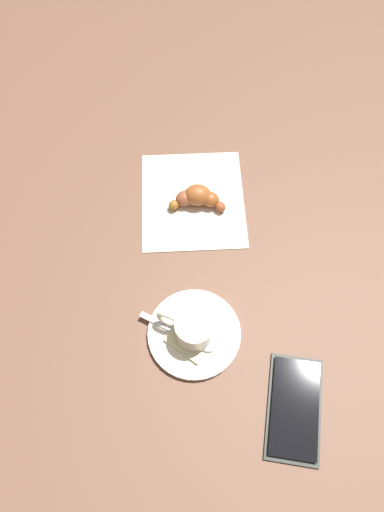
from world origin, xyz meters
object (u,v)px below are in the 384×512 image
saucer (191,334)px  sugar_packet (184,348)px  napkin (193,200)px  teaspoon (189,337)px  espresso_cup (191,328)px  croissant (197,197)px  cell_phone (295,408)px

saucer → sugar_packet: bearing=153.6°
sugar_packet → napkin: bearing=123.0°
saucer → teaspoon: (-0.01, 0.00, 0.01)m
espresso_cup → saucer: bearing=-32.8°
saucer → croissant: croissant is taller
napkin → croissant: bearing=-135.5°
saucer → espresso_cup: size_ratio=1.72×
cell_phone → croissant: bearing=19.3°
saucer → sugar_packet: size_ratio=2.23×
espresso_cup → napkin: 0.25m
sugar_packet → napkin: (0.27, -0.02, -0.01)m
teaspoon → croissant: size_ratio=1.10×
saucer → teaspoon: 0.01m
napkin → cell_phone: cell_phone is taller
saucer → sugar_packet: 0.03m
espresso_cup → sugar_packet: espresso_cup is taller
cell_phone → sugar_packet: bearing=59.6°
saucer → sugar_packet: sugar_packet is taller
teaspoon → croissant: bearing=-5.3°
espresso_cup → sugar_packet: (-0.02, 0.01, -0.02)m
sugar_packet → cell_phone: bearing=7.7°
napkin → croissant: (-0.01, -0.01, 0.02)m
croissant → teaspoon: bearing=174.7°
napkin → croissant: 0.02m
espresso_cup → teaspoon: espresso_cup is taller
sugar_packet → napkin: 0.27m
saucer → teaspoon: size_ratio=1.22×
espresso_cup → cell_phone: (-0.11, -0.14, -0.03)m
napkin → croissant: croissant is taller
espresso_cup → teaspoon: size_ratio=0.71×
teaspoon → napkin: teaspoon is taller
croissant → cell_phone: size_ratio=0.66×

